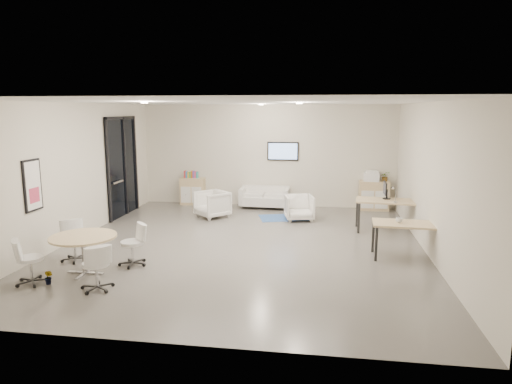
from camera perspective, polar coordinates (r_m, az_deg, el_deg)
The scene contains 21 objects.
room_shell at distance 10.08m, azimuth -1.70°, elevation 2.05°, with size 9.60×10.60×4.80m.
glass_door at distance 13.67m, azimuth -16.37°, elevation 3.39°, with size 0.09×1.90×2.85m.
artwork at distance 10.13m, azimuth -26.15°, elevation 0.73°, with size 0.05×0.54×1.04m.
wall_tv at distance 14.40m, azimuth 3.38°, elevation 5.11°, with size 0.98×0.06×0.58m.
ceiling_spots at distance 10.83m, azimuth -2.03°, elevation 11.01°, with size 3.14×4.14×0.03m.
sideboard_left at distance 14.92m, azimuth -7.91°, elevation 0.10°, with size 0.77×0.40×0.86m.
sideboard_right at distance 14.40m, azimuth 14.51°, elevation -0.44°, with size 0.90×0.43×0.90m.
books at distance 14.85m, azimuth -8.10°, elevation 2.17°, with size 0.45×0.14×0.22m.
printer at distance 14.30m, azimuth 14.28°, elevation 1.95°, with size 0.52×0.45×0.33m.
loveseat at distance 14.31m, azimuth 1.12°, elevation -0.74°, with size 1.54×0.81×0.57m.
blue_rug at distance 13.02m, azimuth 3.44°, elevation -3.22°, with size 1.33×0.89×0.01m, color #2A4C81.
armchair_left at distance 13.08m, azimuth -5.50°, elevation -1.36°, with size 0.81×0.75×0.83m, color silver.
armchair_right at distance 12.72m, azimuth 5.42°, elevation -1.81°, with size 0.75×0.71×0.78m, color silver.
desk_rear at distance 11.94m, azimuth 16.08°, elevation -1.36°, with size 1.60×0.92×0.80m.
desk_front at distance 9.91m, azimuth 18.50°, elevation -4.13°, with size 1.46×0.80×0.74m.
monitor at distance 12.03m, azimuth 15.87°, elevation 0.27°, with size 0.20×0.50×0.44m.
round_table at distance 9.08m, azimuth -20.77°, elevation -5.65°, with size 1.21×1.21×0.74m.
meeting_chairs at distance 9.15m, azimuth -20.68°, elevation -7.11°, with size 2.19×2.19×0.82m.
plant_cabinet at distance 14.37m, azimuth 15.85°, elevation 1.76°, with size 0.27×0.30×0.23m, color #3F7F3F.
plant_floor at distance 8.96m, azimuth -24.46°, elevation -10.12°, with size 0.15×0.27×0.12m, color #3F7F3F.
cup at distance 9.84m, azimuth 17.47°, elevation -3.30°, with size 0.14×0.11×0.14m, color white.
Camera 1 is at (1.75, -9.82, 3.04)m, focal length 32.00 mm.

